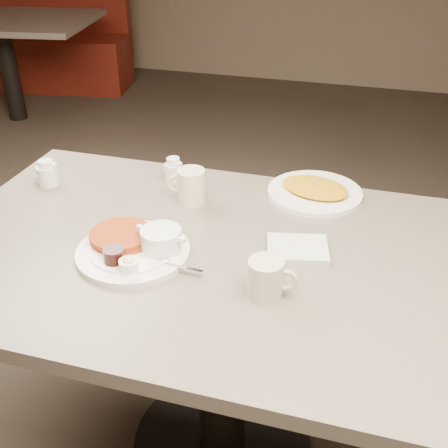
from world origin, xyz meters
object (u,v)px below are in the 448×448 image
(diner_table, at_px, (222,305))
(booth_back_left, at_px, (50,41))
(coffee_mug_far, at_px, (190,186))
(creamer_right, at_px, (173,171))
(creamer_left, at_px, (47,174))
(hash_plate, at_px, (315,191))
(coffee_mug_near, at_px, (267,278))
(main_plate, at_px, (136,246))

(diner_table, relative_size, booth_back_left, 0.87)
(coffee_mug_far, distance_m, creamer_right, 0.14)
(booth_back_left, bearing_deg, creamer_right, -51.90)
(creamer_left, xyz_separation_m, hash_plate, (0.80, 0.16, -0.02))
(diner_table, xyz_separation_m, coffee_mug_near, (0.14, -0.14, 0.22))
(coffee_mug_near, xyz_separation_m, creamer_right, (-0.40, 0.47, -0.01))
(coffee_mug_near, distance_m, creamer_left, 0.83)
(diner_table, xyz_separation_m, hash_plate, (0.18, 0.37, 0.18))
(diner_table, xyz_separation_m, main_plate, (-0.20, -0.07, 0.19))
(main_plate, distance_m, coffee_mug_near, 0.35)
(diner_table, height_order, coffee_mug_far, coffee_mug_far)
(creamer_right, distance_m, hash_plate, 0.44)
(main_plate, bearing_deg, diner_table, 17.92)
(creamer_right, bearing_deg, coffee_mug_far, -48.89)
(coffee_mug_near, height_order, coffee_mug_far, coffee_mug_far)
(creamer_right, relative_size, hash_plate, 0.23)
(main_plate, bearing_deg, creamer_right, 97.44)
(main_plate, relative_size, coffee_mug_near, 3.10)
(hash_plate, bearing_deg, diner_table, -116.14)
(diner_table, bearing_deg, creamer_right, 127.23)
(main_plate, distance_m, creamer_left, 0.50)
(creamer_right, bearing_deg, hash_plate, 4.45)
(diner_table, relative_size, coffee_mug_near, 12.78)
(main_plate, bearing_deg, hash_plate, 48.57)
(booth_back_left, bearing_deg, coffee_mug_near, -51.60)
(booth_back_left, bearing_deg, hash_plate, -46.57)
(coffee_mug_far, bearing_deg, booth_back_left, 128.21)
(booth_back_left, bearing_deg, coffee_mug_far, -51.79)
(main_plate, relative_size, coffee_mug_far, 3.17)
(hash_plate, distance_m, booth_back_left, 3.91)
(main_plate, xyz_separation_m, creamer_right, (-0.05, 0.40, 0.01))
(creamer_left, bearing_deg, booth_back_left, 122.19)
(creamer_right, bearing_deg, booth_back_left, 128.10)
(creamer_left, height_order, booth_back_left, booth_back_left)
(creamer_right, bearing_deg, main_plate, -82.56)
(diner_table, xyz_separation_m, creamer_right, (-0.25, 0.33, 0.21))
(coffee_mug_far, relative_size, creamer_left, 1.23)
(main_plate, xyz_separation_m, hash_plate, (0.38, 0.43, -0.01))
(diner_table, height_order, booth_back_left, booth_back_left)
(coffee_mug_near, height_order, hash_plate, coffee_mug_near)
(coffee_mug_near, bearing_deg, creamer_right, 130.15)
(coffee_mug_near, bearing_deg, coffee_mug_far, 129.86)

